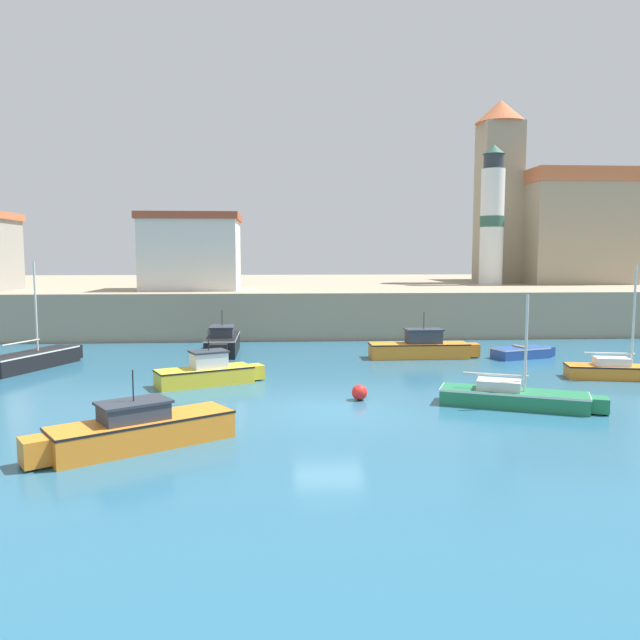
{
  "coord_description": "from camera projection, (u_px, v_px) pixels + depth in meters",
  "views": [
    {
      "loc": [
        -1.79,
        -21.93,
        5.54
      ],
      "look_at": [
        0.5,
        12.31,
        2.0
      ],
      "focal_mm": 35.0,
      "sensor_mm": 36.0,
      "label": 1
    }
  ],
  "objects": [
    {
      "name": "mooring_buoy",
      "position": [
        360.0,
        392.0,
        24.0
      ],
      "size": [
        0.6,
        0.6,
        0.6
      ],
      "primitive_type": "sphere",
      "color": "red",
      "rests_on": "ground"
    },
    {
      "name": "quay_seawall",
      "position": [
        297.0,
        297.0,
        60.29
      ],
      "size": [
        120.0,
        40.0,
        3.12
      ],
      "primitive_type": "cube",
      "color": "gray",
      "rests_on": "ground"
    },
    {
      "name": "dinghy_blue_3",
      "position": [
        522.0,
        352.0,
        33.93
      ],
      "size": [
        3.75,
        2.18,
        0.66
      ],
      "color": "#284C9E",
      "rests_on": "ground"
    },
    {
      "name": "lighthouse",
      "position": [
        492.0,
        218.0,
        51.79
      ],
      "size": [
        1.98,
        1.98,
        11.55
      ],
      "color": "silver",
      "rests_on": "quay_seawall"
    },
    {
      "name": "sailboat_orange_2",
      "position": [
        624.0,
        370.0,
        28.12
      ],
      "size": [
        5.51,
        2.26,
        5.16
      ],
      "color": "orange",
      "rests_on": "ground"
    },
    {
      "name": "motorboat_orange_1",
      "position": [
        137.0,
        430.0,
        18.02
      ],
      "size": [
        5.63,
        4.22,
        2.29
      ],
      "color": "orange",
      "rests_on": "ground"
    },
    {
      "name": "motorboat_yellow_6",
      "position": [
        208.0,
        372.0,
        26.92
      ],
      "size": [
        4.76,
        3.0,
        2.37
      ],
      "color": "yellow",
      "rests_on": "ground"
    },
    {
      "name": "motorboat_orange_4",
      "position": [
        422.0,
        347.0,
        33.91
      ],
      "size": [
        6.01,
        1.52,
        2.49
      ],
      "color": "orange",
      "rests_on": "ground"
    },
    {
      "name": "ground_plane",
      "position": [
        329.0,
        410.0,
        22.45
      ],
      "size": [
        200.0,
        200.0,
        0.0
      ],
      "primitive_type": "plane",
      "color": "#28607F"
    },
    {
      "name": "sailboat_black_7",
      "position": [
        34.0,
        359.0,
        30.81
      ],
      "size": [
        3.28,
        5.79,
        5.24
      ],
      "color": "black",
      "rests_on": "ground"
    },
    {
      "name": "sailboat_green_0",
      "position": [
        515.0,
        396.0,
        22.91
      ],
      "size": [
        5.81,
        3.33,
        4.15
      ],
      "color": "#237A4C",
      "rests_on": "ground"
    },
    {
      "name": "motorboat_black_5",
      "position": [
        222.0,
        343.0,
        35.34
      ],
      "size": [
        1.73,
        5.5,
        2.5
      ],
      "color": "black",
      "rests_on": "ground"
    },
    {
      "name": "church",
      "position": [
        546.0,
        223.0,
        57.92
      ],
      "size": [
        12.88,
        14.43,
        16.04
      ],
      "color": "gray",
      "rests_on": "quay_seawall"
    },
    {
      "name": "harbor_shed_mid_row",
      "position": [
        192.0,
        252.0,
        44.72
      ],
      "size": [
        7.0,
        5.72,
        5.42
      ],
      "color": "silver",
      "rests_on": "quay_seawall"
    }
  ]
}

